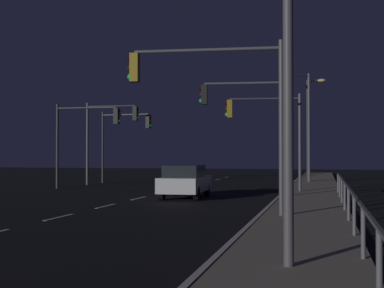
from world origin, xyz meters
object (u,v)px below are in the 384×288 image
at_px(car, 185,181).
at_px(traffic_light_near_left, 124,132).
at_px(street_lamp_corner, 310,120).
at_px(traffic_light_far_right, 250,112).
at_px(traffic_light_overhead_east, 213,91).
at_px(traffic_light_mid_right, 266,122).
at_px(street_lamp_across_street, 263,20).
at_px(traffic_light_far_center, 85,129).
at_px(street_lamp_far_end, 305,117).
at_px(traffic_light_far_left, 109,127).

distance_m(car, traffic_light_near_left, 14.29).
bearing_deg(street_lamp_corner, traffic_light_far_right, -99.71).
distance_m(traffic_light_overhead_east, traffic_light_mid_right, 11.87).
bearing_deg(street_lamp_across_street, traffic_light_far_center, 121.73).
height_order(car, street_lamp_corner, street_lamp_corner).
bearing_deg(street_lamp_corner, traffic_light_far_center, -142.39).
distance_m(traffic_light_mid_right, traffic_light_far_center, 11.03).
bearing_deg(street_lamp_far_end, traffic_light_mid_right, -99.87).
height_order(traffic_light_near_left, traffic_light_far_center, traffic_light_near_left).
bearing_deg(street_lamp_corner, traffic_light_overhead_east, -96.35).
bearing_deg(traffic_light_far_left, traffic_light_near_left, 87.51).
relative_size(traffic_light_near_left, street_lamp_across_street, 0.74).
distance_m(car, street_lamp_corner, 16.60).
bearing_deg(traffic_light_far_left, street_lamp_far_end, 19.90).
bearing_deg(traffic_light_far_center, street_lamp_across_street, -58.27).
bearing_deg(traffic_light_overhead_east, street_lamp_across_street, -72.49).
xyz_separation_m(traffic_light_overhead_east, traffic_light_near_left, (-10.43, 19.65, -0.49)).
bearing_deg(car, street_lamp_across_street, -71.06).
bearing_deg(street_lamp_corner, traffic_light_far_left, -155.57).
relative_size(traffic_light_mid_right, traffic_light_far_center, 1.01).
distance_m(traffic_light_far_left, street_lamp_corner, 14.42).
relative_size(car, traffic_light_far_left, 0.80).
bearing_deg(street_lamp_far_end, traffic_light_far_left, -160.10).
relative_size(traffic_light_far_left, street_lamp_far_end, 0.73).
height_order(car, street_lamp_far_end, street_lamp_far_end).
bearing_deg(traffic_light_overhead_east, traffic_light_far_left, 121.66).
distance_m(traffic_light_near_left, traffic_light_far_left, 2.57).
height_order(traffic_light_mid_right, street_lamp_far_end, street_lamp_far_end).
bearing_deg(traffic_light_far_right, street_lamp_across_street, -81.80).
xyz_separation_m(street_lamp_across_street, street_lamp_corner, (0.10, 30.88, 0.13)).
xyz_separation_m(car, traffic_light_overhead_east, (2.91, -7.84, 3.32)).
distance_m(traffic_light_far_center, traffic_light_far_right, 11.43).
distance_m(traffic_light_near_left, street_lamp_far_end, 12.90).
distance_m(traffic_light_far_left, street_lamp_across_street, 28.12).
xyz_separation_m(traffic_light_near_left, traffic_light_mid_right, (10.97, -7.80, 0.14)).
xyz_separation_m(car, street_lamp_across_street, (5.37, -15.66, 3.61)).
bearing_deg(car, street_lamp_far_end, 69.62).
relative_size(traffic_light_near_left, traffic_light_far_right, 0.92).
xyz_separation_m(traffic_light_mid_right, street_lamp_far_end, (1.72, 9.88, 0.92)).
relative_size(traffic_light_near_left, street_lamp_corner, 0.70).
xyz_separation_m(traffic_light_mid_right, street_lamp_corner, (2.03, 11.21, 0.78)).
height_order(traffic_light_far_center, street_lamp_across_street, street_lamp_across_street).
relative_size(car, traffic_light_near_left, 0.86).
relative_size(car, traffic_light_far_center, 0.87).
bearing_deg(traffic_light_overhead_east, traffic_light_far_right, 89.35).
bearing_deg(traffic_light_near_left, traffic_light_far_right, -46.33).
bearing_deg(street_lamp_across_street, traffic_light_near_left, 115.15).
relative_size(traffic_light_near_left, street_lamp_far_end, 0.68).
bearing_deg(street_lamp_far_end, traffic_light_far_right, -99.35).
bearing_deg(traffic_light_mid_right, street_lamp_far_end, 80.13).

